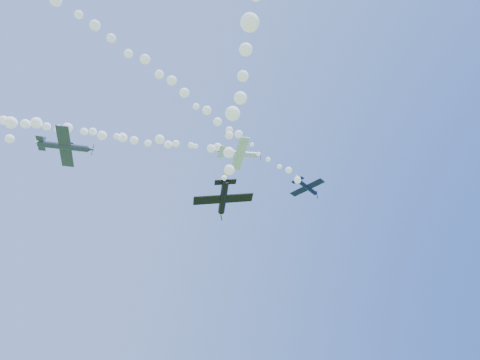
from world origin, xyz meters
name	(u,v)px	position (x,y,z in m)	size (l,w,h in m)	color
plane_white	(240,154)	(4.04, -6.98, 53.82)	(8.13, 8.63, 2.28)	white
smoke_trail_white	(25,122)	(-31.19, 2.29, 53.49)	(65.87, 19.52, 3.35)	white
plane_navy	(307,187)	(16.31, -9.31, 48.76)	(6.38, 6.75, 1.83)	#0D133D
smoke_trail_navy	(78,13)	(-25.87, -23.73, 48.55)	(80.85, 29.18, 2.57)	white
plane_grey	(65,146)	(-23.17, -6.33, 43.31)	(7.88, 8.35, 2.11)	#35394E
plane_black	(223,198)	(-2.25, -14.77, 35.40)	(7.85, 7.47, 2.31)	black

